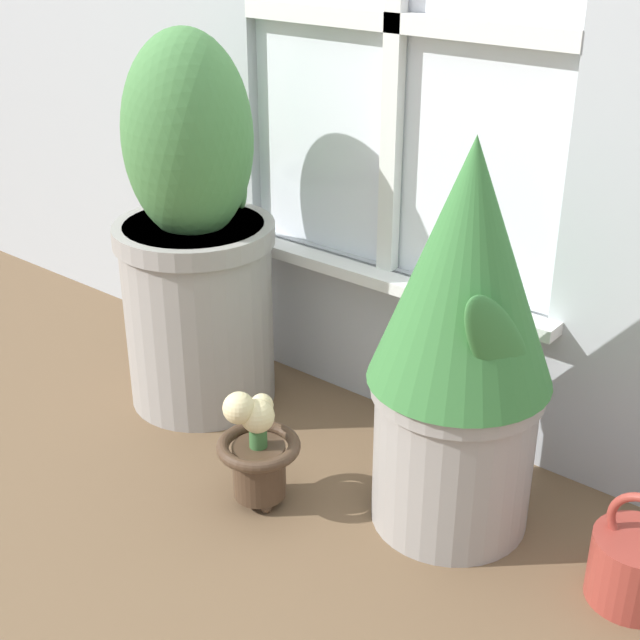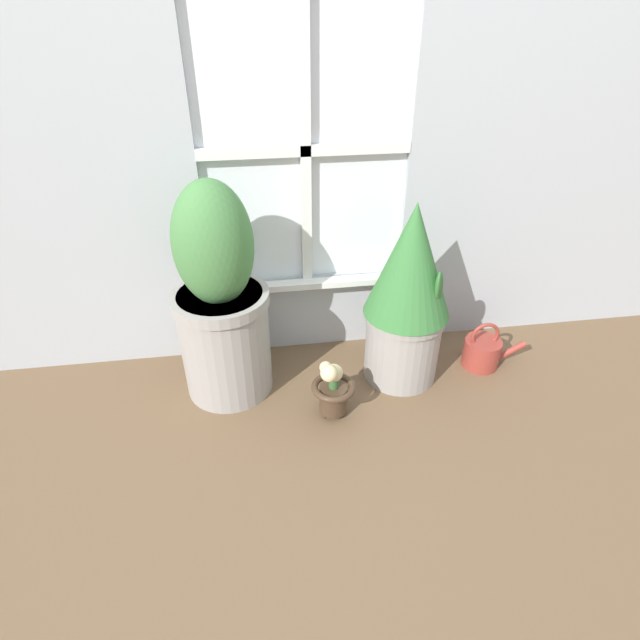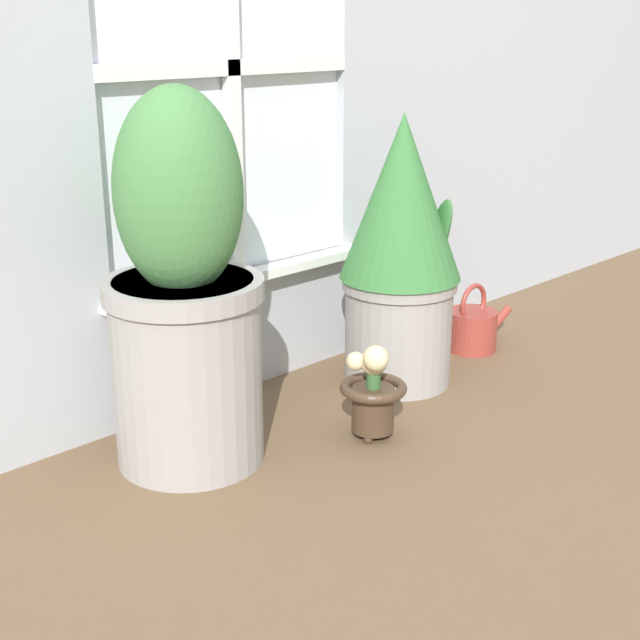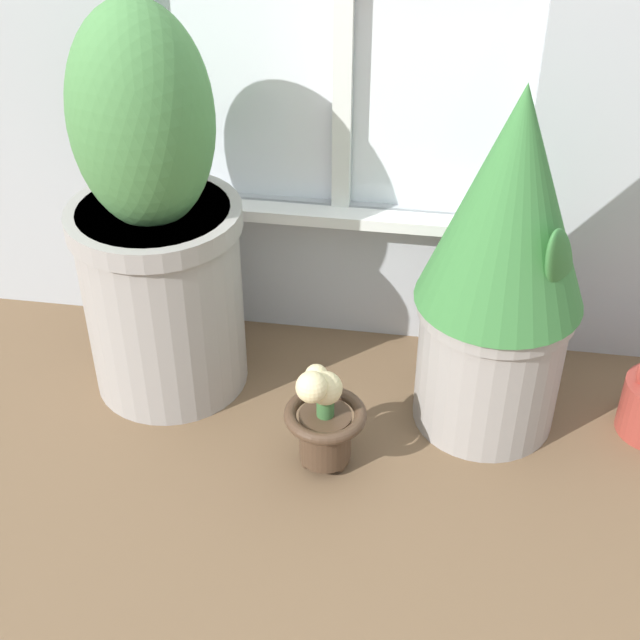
% 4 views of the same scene
% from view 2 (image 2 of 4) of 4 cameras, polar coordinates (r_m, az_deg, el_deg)
% --- Properties ---
extents(ground_plane, '(10.00, 10.00, 0.00)m').
position_cam_2_polar(ground_plane, '(1.60, 1.85, -16.81)').
color(ground_plane, brown).
extents(potted_plant_left, '(0.33, 0.33, 0.78)m').
position_cam_2_polar(potted_plant_left, '(1.71, -11.25, 1.82)').
color(potted_plant_left, '#9E9993').
rests_on(potted_plant_left, ground_plane).
extents(potted_plant_right, '(0.30, 0.30, 0.69)m').
position_cam_2_polar(potted_plant_right, '(1.76, 10.01, 3.00)').
color(potted_plant_right, '#9E9993').
rests_on(potted_plant_right, ground_plane).
extents(flower_vase, '(0.15, 0.15, 0.23)m').
position_cam_2_polar(flower_vase, '(1.70, 1.46, -7.88)').
color(flower_vase, '#473323').
rests_on(flower_vase, ground_plane).
extents(watering_can, '(0.25, 0.14, 0.20)m').
position_cam_2_polar(watering_can, '(2.04, 18.08, -3.43)').
color(watering_can, '#99382D').
rests_on(watering_can, ground_plane).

